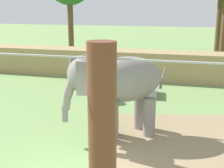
{
  "coord_description": "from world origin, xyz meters",
  "views": [
    {
      "loc": [
        2.49,
        -5.97,
        4.15
      ],
      "look_at": [
        -0.36,
        4.48,
        1.4
      ],
      "focal_mm": 49.23,
      "sensor_mm": 36.0,
      "label": 1
    }
  ],
  "objects": [
    {
      "name": "dirt_patch",
      "position": [
        2.71,
        3.61,
        0.0
      ],
      "size": [
        6.79,
        5.69,
        0.01
      ],
      "primitive_type": "cube",
      "rotation": [
        0.0,
        0.0,
        0.21
      ],
      "color": "#937F5B",
      "rests_on": "ground"
    },
    {
      "name": "embankment_wall",
      "position": [
        0.0,
        11.61,
        0.81
      ],
      "size": [
        36.0,
        1.8,
        1.63
      ],
      "primitive_type": "cube",
      "color": "tan",
      "rests_on": "ground"
    },
    {
      "name": "elephant",
      "position": [
        0.23,
        3.19,
        1.77
      ],
      "size": [
        3.18,
        2.77,
        2.67
      ],
      "color": "gray",
      "rests_on": "ground"
    },
    {
      "name": "enrichment_ball",
      "position": [
        -1.16,
        6.6,
        0.38
      ],
      "size": [
        0.75,
        0.75,
        0.75
      ],
      "primitive_type": "sphere",
      "color": "gray",
      "rests_on": "ground"
    },
    {
      "name": "feed_trough",
      "position": [
        0.63,
        8.14,
        0.22
      ],
      "size": [
        0.64,
        1.44,
        0.44
      ],
      "color": "gray",
      "rests_on": "ground"
    }
  ]
}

